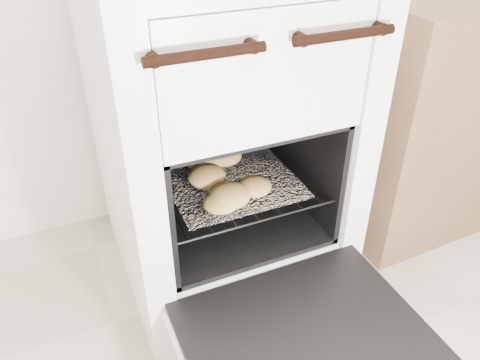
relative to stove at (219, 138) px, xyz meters
name	(u,v)px	position (x,y,z in m)	size (l,w,h in m)	color
stove	(219,138)	(0.00, 0.00, 0.00)	(0.61, 0.68, 0.94)	white
oven_door	(305,338)	(0.00, -0.52, -0.26)	(0.55, 0.43, 0.04)	black
oven_rack	(228,180)	(0.00, -0.07, -0.10)	(0.45, 0.43, 0.01)	black
foil_sheet	(231,182)	(0.00, -0.09, -0.09)	(0.35, 0.31, 0.01)	white
baked_rolls	(220,175)	(-0.03, -0.09, -0.07)	(0.24, 0.35, 0.05)	#DAAC57
counter	(437,106)	(0.83, 0.03, -0.06)	(0.79, 0.53, 0.79)	brown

